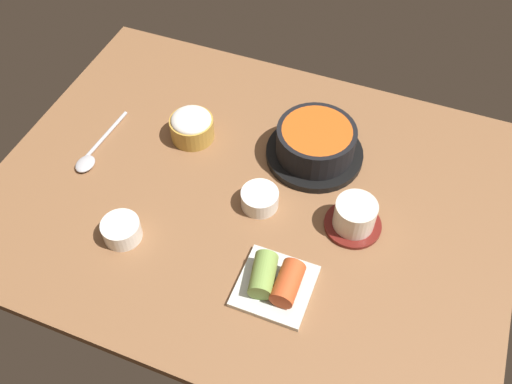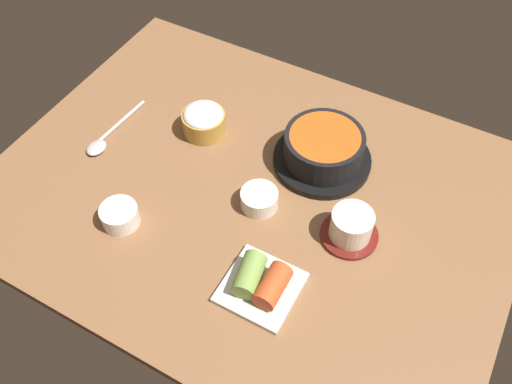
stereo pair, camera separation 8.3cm
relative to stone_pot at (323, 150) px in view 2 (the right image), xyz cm
name	(u,v)px [view 2 (the right image)]	position (x,y,z in cm)	size (l,w,h in cm)	color
dining_table	(252,194)	(-8.82, -13.27, -4.69)	(100.00, 76.00, 2.00)	brown
stone_pot	(323,150)	(0.00, 0.00, 0.00)	(19.81, 19.81, 7.60)	black
rice_bowl	(204,120)	(-25.55, -3.97, -0.45)	(9.12, 9.12, 6.35)	#B78C38
tea_cup_with_saucer	(351,227)	(11.91, -14.01, -0.68)	(10.64, 10.64, 6.34)	maroon
banchan_cup_center	(259,199)	(-5.92, -15.64, -1.77)	(7.17, 7.17, 3.58)	white
kimchi_plate	(261,283)	(2.94, -31.29, -1.62)	(12.52, 12.52, 5.09)	silver
side_bowl_near	(120,215)	(-26.56, -31.48, -1.64)	(7.04, 7.04, 3.82)	white
spoon	(104,139)	(-42.33, -16.74, -3.07)	(3.60, 18.59, 1.35)	#B7B7BC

